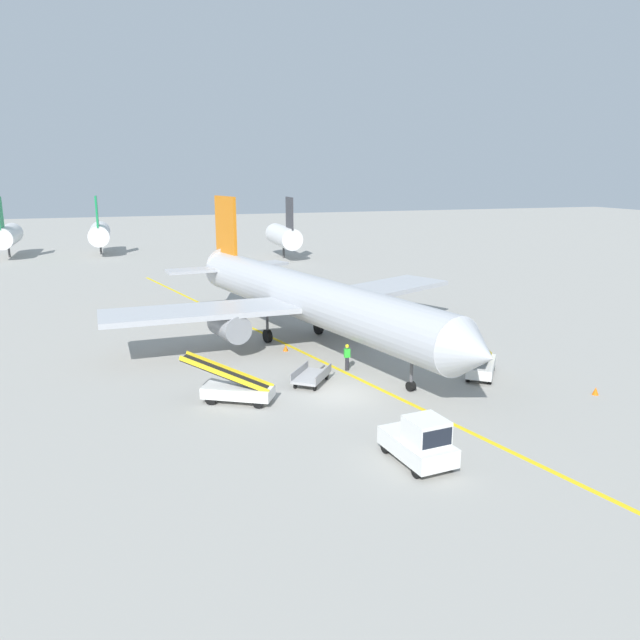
{
  "coord_description": "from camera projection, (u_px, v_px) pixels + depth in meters",
  "views": [
    {
      "loc": [
        -10.99,
        -30.75,
        12.2
      ],
      "look_at": [
        1.27,
        7.37,
        2.5
      ],
      "focal_mm": 34.49,
      "sensor_mm": 36.0,
      "label": 1
    }
  ],
  "objects": [
    {
      "name": "ground_plane",
      "position": [
        339.0,
        394.0,
        34.59
      ],
      "size": [
        300.0,
        300.0,
        0.0
      ],
      "primitive_type": "plane",
      "color": "#9E9B93"
    },
    {
      "name": "taxi_line_yellow",
      "position": [
        331.0,
        366.0,
        39.59
      ],
      "size": [
        19.98,
        77.61,
        0.01
      ],
      "primitive_type": "cube",
      "rotation": [
        0.0,
        0.0,
        0.25
      ],
      "color": "yellow",
      "rests_on": "ground"
    },
    {
      "name": "airliner",
      "position": [
        303.0,
        297.0,
        44.21
      ],
      "size": [
        27.9,
        34.9,
        10.1
      ],
      "color": "#B2B5BA",
      "rests_on": "ground"
    },
    {
      "name": "pushback_tug",
      "position": [
        420.0,
        442.0,
        26.17
      ],
      "size": [
        2.29,
        3.79,
        2.2
      ],
      "color": "silver",
      "rests_on": "ground"
    },
    {
      "name": "baggage_tug_near_wing",
      "position": [
        454.0,
        332.0,
        44.25
      ],
      "size": [
        2.59,
        1.71,
        2.1
      ],
      "color": "silver",
      "rests_on": "ground"
    },
    {
      "name": "belt_loader_forward_hold",
      "position": [
        236.0,
        388.0,
        33.23
      ],
      "size": [
        4.98,
        3.51,
        2.59
      ],
      "color": "silver",
      "rests_on": "ground"
    },
    {
      "name": "belt_loader_aft_hold",
      "position": [
        481.0,
        364.0,
        37.4
      ],
      "size": [
        3.99,
        4.75,
        2.59
      ],
      "color": "silver",
      "rests_on": "ground"
    },
    {
      "name": "baggage_cart_loaded",
      "position": [
        311.0,
        376.0,
        36.15
      ],
      "size": [
        2.94,
        3.48,
        0.94
      ],
      "color": "#A5A5A8",
      "rests_on": "ground"
    },
    {
      "name": "ground_crew_marshaller",
      "position": [
        347.0,
        356.0,
        38.52
      ],
      "size": [
        0.36,
        0.24,
        1.7
      ],
      "color": "#26262D",
      "rests_on": "ground"
    },
    {
      "name": "safety_cone_nose_left",
      "position": [
        477.0,
        338.0,
        45.34
      ],
      "size": [
        0.36,
        0.36,
        0.44
      ],
      "primitive_type": "cone",
      "color": "orange",
      "rests_on": "ground"
    },
    {
      "name": "safety_cone_nose_right",
      "position": [
        596.0,
        391.0,
        34.43
      ],
      "size": [
        0.36,
        0.36,
        0.44
      ],
      "primitive_type": "cone",
      "color": "orange",
      "rests_on": "ground"
    },
    {
      "name": "safety_cone_wingtip_left",
      "position": [
        414.0,
        340.0,
        44.91
      ],
      "size": [
        0.36,
        0.36,
        0.44
      ],
      "primitive_type": "cone",
      "color": "orange",
      "rests_on": "ground"
    },
    {
      "name": "safety_cone_wingtip_right",
      "position": [
        286.0,
        348.0,
        42.85
      ],
      "size": [
        0.36,
        0.36,
        0.44
      ],
      "primitive_type": "cone",
      "color": "orange",
      "rests_on": "ground"
    },
    {
      "name": "safety_cone_tail_area",
      "position": [
        371.0,
        333.0,
        46.93
      ],
      "size": [
        0.36,
        0.36,
        0.44
      ],
      "primitive_type": "cone",
      "color": "orange",
      "rests_on": "ground"
    },
    {
      "name": "distant_aircraft_mid_left",
      "position": [
        7.0,
        235.0,
        88.82
      ],
      "size": [
        3.0,
        10.1,
        8.8
      ],
      "color": "silver",
      "rests_on": "ground"
    },
    {
      "name": "distant_aircraft_mid_right",
      "position": [
        99.0,
        233.0,
        91.98
      ],
      "size": [
        3.0,
        10.1,
        8.8
      ],
      "color": "silver",
      "rests_on": "ground"
    },
    {
      "name": "distant_aircraft_far_right",
      "position": [
        284.0,
        236.0,
        88.17
      ],
      "size": [
        3.0,
        10.1,
        8.8
      ],
      "color": "silver",
      "rests_on": "ground"
    }
  ]
}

